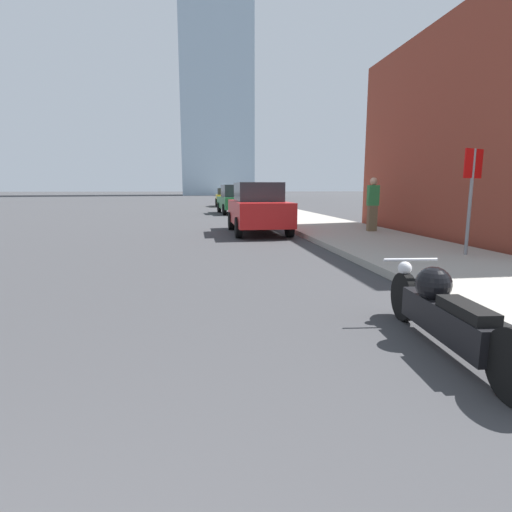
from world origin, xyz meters
TOP-DOWN VIEW (x-y plane):
  - sidewalk at (5.87, 40.00)m, footprint 3.35×240.00m
  - distant_tower at (5.05, 96.73)m, footprint 15.77×15.77m
  - motorcycle at (3.31, 3.40)m, footprint 0.62×2.46m
  - parked_car_red at (2.98, 13.80)m, footprint 1.89×4.28m
  - parked_car_green at (3.12, 24.88)m, footprint 2.11×4.28m
  - parked_car_yellow at (3.18, 35.04)m, footprint 1.78×4.07m
  - stop_sign at (6.63, 7.76)m, footprint 0.57×0.26m
  - pedestrian at (6.63, 12.59)m, footprint 0.36×0.25m

SIDE VIEW (x-z plane):
  - sidewalk at x=5.87m, z-range 0.00..0.15m
  - motorcycle at x=3.31m, z-range -0.01..0.77m
  - parked_car_yellow at x=3.18m, z-range 0.01..1.59m
  - parked_car_green at x=3.12m, z-range -0.02..1.75m
  - parked_car_red at x=2.98m, z-range 0.00..1.75m
  - pedestrian at x=6.63m, z-range 0.18..1.93m
  - stop_sign at x=6.63m, z-range 0.55..2.76m
  - distant_tower at x=5.05m, z-range 0.00..73.31m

